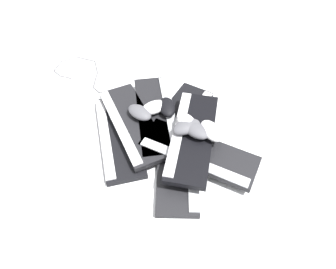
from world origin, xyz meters
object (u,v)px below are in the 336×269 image
keyboard_4 (198,153)px  keyboard_3 (157,114)px  keyboard_6 (132,123)px  mouse_3 (211,132)px  keyboard_5 (192,135)px  mouse_1 (166,107)px  mouse_6 (187,123)px  keyboard_0 (118,136)px  mouse_5 (187,127)px  mouse_4 (140,112)px  mouse_2 (154,107)px  keyboard_1 (178,162)px  keyboard_2 (176,120)px  mouse_0 (196,129)px

keyboard_4 → keyboard_3: bearing=-47.3°
keyboard_6 → mouse_3: mouse_3 is taller
keyboard_6 → keyboard_3: bearing=-148.4°
keyboard_5 → mouse_1: bearing=-51.5°
keyboard_5 → mouse_6: 0.05m
keyboard_0 → keyboard_3: (-0.15, -0.10, 0.03)m
keyboard_5 → keyboard_6: size_ratio=1.00×
mouse_5 → mouse_6: same height
keyboard_4 → keyboard_5: (0.03, -0.06, 0.03)m
mouse_4 → keyboard_4: bearing=1.7°
keyboard_4 → mouse_4: (0.24, -0.16, 0.04)m
keyboard_4 → keyboard_6: (0.27, -0.13, 0.00)m
keyboard_0 → mouse_1: bearing=-149.2°
keyboard_6 → mouse_6: mouse_6 is taller
mouse_2 → mouse_3: bearing=115.3°
keyboard_0 → mouse_1: mouse_1 is taller
mouse_5 → keyboard_4: bearing=-84.7°
keyboard_0 → mouse_5: mouse_5 is taller
mouse_3 → keyboard_4: bearing=-70.7°
keyboard_5 → keyboard_6: bearing=-16.1°
keyboard_3 → keyboard_6: bearing=31.6°
keyboard_4 → mouse_3: size_ratio=4.22×
keyboard_1 → mouse_5: (-0.02, -0.10, 0.10)m
keyboard_5 → mouse_6: mouse_6 is taller
keyboard_4 → mouse_3: (-0.04, -0.05, 0.07)m
keyboard_1 → mouse_4: (0.17, -0.18, 0.07)m
mouse_4 → keyboard_2: bearing=46.3°
keyboard_1 → mouse_0: mouse_0 is taller
mouse_1 → mouse_6: mouse_6 is taller
keyboard_0 → mouse_3: (-0.36, 0.03, 0.10)m
keyboard_0 → mouse_4: 0.13m
keyboard_5 → mouse_3: size_ratio=4.14×
keyboard_5 → mouse_0: bearing=179.6°
keyboard_2 → mouse_5: mouse_5 is taller
mouse_3 → keyboard_6: bearing=-135.9°
keyboard_5 → mouse_0: 0.04m
mouse_4 → mouse_2: bearing=65.9°
mouse_3 → keyboard_2: bearing=-167.2°
keyboard_6 → mouse_3: 0.33m
keyboard_3 → mouse_1: size_ratio=4.20×
keyboard_2 → mouse_6: size_ratio=4.20×
keyboard_2 → mouse_5: (-0.04, 0.12, 0.10)m
mouse_2 → keyboard_2: bearing=144.5°
keyboard_4 → keyboard_0: bearing=-15.1°
mouse_4 → mouse_5: (-0.19, 0.09, 0.03)m
mouse_4 → mouse_1: bearing=55.6°
keyboard_5 → mouse_0: size_ratio=4.14×
keyboard_0 → mouse_2: size_ratio=4.23×
mouse_6 → mouse_2: bearing=23.6°
keyboard_3 → mouse_6: mouse_6 is taller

